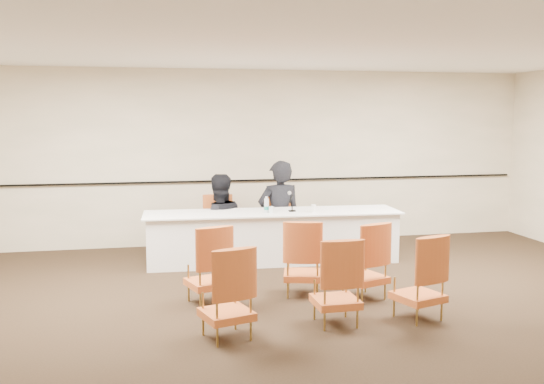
{
  "coord_description": "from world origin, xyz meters",
  "views": [
    {
      "loc": [
        -1.81,
        -6.35,
        2.21
      ],
      "look_at": [
        0.05,
        2.6,
        1.06
      ],
      "focal_mm": 40.0,
      "sensor_mm": 36.0,
      "label": 1
    }
  ],
  "objects_px": {
    "panelist_second_chair": "(219,226)",
    "panelist_main_chair": "(279,224)",
    "panelist_main": "(279,220)",
    "aud_chair_front_right": "(364,260)",
    "drinking_glass": "(271,210)",
    "aud_chair_back_mid": "(336,281)",
    "panelist_second": "(219,228)",
    "aud_chair_front_left": "(208,264)",
    "water_bottle": "(266,205)",
    "aud_chair_front_mid": "(303,257)",
    "aud_chair_back_left": "(226,292)",
    "microphone": "(292,202)",
    "coffee_cup": "(313,209)",
    "panel_table": "(273,237)",
    "aud_chair_back_right": "(419,276)"
  },
  "relations": [
    {
      "from": "panelist_second_chair",
      "to": "panelist_main_chair",
      "type": "bearing_deg",
      "value": 0.0
    },
    {
      "from": "panelist_main",
      "to": "aud_chair_front_right",
      "type": "bearing_deg",
      "value": 97.95
    },
    {
      "from": "drinking_glass",
      "to": "panelist_main",
      "type": "bearing_deg",
      "value": 67.94
    },
    {
      "from": "drinking_glass",
      "to": "aud_chair_back_mid",
      "type": "relative_size",
      "value": 0.11
    },
    {
      "from": "panelist_second",
      "to": "aud_chair_front_left",
      "type": "height_order",
      "value": "panelist_second"
    },
    {
      "from": "aud_chair_back_mid",
      "to": "drinking_glass",
      "type": "bearing_deg",
      "value": 91.71
    },
    {
      "from": "water_bottle",
      "to": "aud_chair_front_mid",
      "type": "xyz_separation_m",
      "value": [
        0.12,
        -1.69,
        -0.42
      ]
    },
    {
      "from": "panelist_main_chair",
      "to": "aud_chair_back_left",
      "type": "xyz_separation_m",
      "value": [
        -1.33,
        -3.6,
        0.0
      ]
    },
    {
      "from": "panelist_main",
      "to": "water_bottle",
      "type": "xyz_separation_m",
      "value": [
        -0.34,
        -0.62,
        0.36
      ]
    },
    {
      "from": "microphone",
      "to": "coffee_cup",
      "type": "distance_m",
      "value": 0.34
    },
    {
      "from": "coffee_cup",
      "to": "aud_chair_back_left",
      "type": "distance_m",
      "value": 3.33
    },
    {
      "from": "aud_chair_front_left",
      "to": "aud_chair_back_mid",
      "type": "distance_m",
      "value": 1.61
    },
    {
      "from": "panelist_second",
      "to": "aud_chair_front_right",
      "type": "relative_size",
      "value": 1.82
    },
    {
      "from": "aud_chair_front_right",
      "to": "coffee_cup",
      "type": "bearing_deg",
      "value": 73.79
    },
    {
      "from": "drinking_glass",
      "to": "panel_table",
      "type": "bearing_deg",
      "value": 68.26
    },
    {
      "from": "aud_chair_front_left",
      "to": "aud_chair_front_right",
      "type": "relative_size",
      "value": 1.0
    },
    {
      "from": "aud_chair_back_right",
      "to": "aud_chair_front_left",
      "type": "bearing_deg",
      "value": 136.88
    },
    {
      "from": "panelist_main",
      "to": "microphone",
      "type": "distance_m",
      "value": 0.73
    },
    {
      "from": "coffee_cup",
      "to": "aud_chair_back_mid",
      "type": "xyz_separation_m",
      "value": [
        -0.5,
        -2.67,
        -0.36
      ]
    },
    {
      "from": "drinking_glass",
      "to": "aud_chair_front_right",
      "type": "height_order",
      "value": "aud_chair_front_right"
    },
    {
      "from": "coffee_cup",
      "to": "aud_chair_back_left",
      "type": "height_order",
      "value": "aud_chair_back_left"
    },
    {
      "from": "coffee_cup",
      "to": "aud_chair_front_mid",
      "type": "xyz_separation_m",
      "value": [
        -0.57,
        -1.56,
        -0.36
      ]
    },
    {
      "from": "aud_chair_front_right",
      "to": "aud_chair_back_left",
      "type": "height_order",
      "value": "same"
    },
    {
      "from": "panelist_main_chair",
      "to": "water_bottle",
      "type": "distance_m",
      "value": 0.82
    },
    {
      "from": "aud_chair_back_left",
      "to": "aud_chair_back_mid",
      "type": "relative_size",
      "value": 1.0
    },
    {
      "from": "panelist_main",
      "to": "panelist_main_chair",
      "type": "bearing_deg",
      "value": 180.0
    },
    {
      "from": "coffee_cup",
      "to": "aud_chair_front_mid",
      "type": "bearing_deg",
      "value": -110.15
    },
    {
      "from": "panel_table",
      "to": "panelist_main_chair",
      "type": "xyz_separation_m",
      "value": [
        0.23,
        0.56,
        0.09
      ]
    },
    {
      "from": "aud_chair_front_mid",
      "to": "aud_chair_back_mid",
      "type": "bearing_deg",
      "value": -71.52
    },
    {
      "from": "aud_chair_front_left",
      "to": "aud_chair_front_right",
      "type": "distance_m",
      "value": 1.88
    },
    {
      "from": "microphone",
      "to": "aud_chair_back_left",
      "type": "xyz_separation_m",
      "value": [
        -1.39,
        -2.99,
        -0.45
      ]
    },
    {
      "from": "aud_chair_front_mid",
      "to": "aud_chair_front_left",
      "type": "bearing_deg",
      "value": -159.74
    },
    {
      "from": "panelist_main",
      "to": "coffee_cup",
      "type": "height_order",
      "value": "panelist_main"
    },
    {
      "from": "panelist_main",
      "to": "panelist_second",
      "type": "height_order",
      "value": "panelist_main"
    },
    {
      "from": "aud_chair_front_right",
      "to": "aud_chair_back_right",
      "type": "distance_m",
      "value": 0.88
    },
    {
      "from": "coffee_cup",
      "to": "drinking_glass",
      "type": "bearing_deg",
      "value": 173.27
    },
    {
      "from": "panelist_main_chair",
      "to": "aud_chair_back_right",
      "type": "height_order",
      "value": "same"
    },
    {
      "from": "panelist_main_chair",
      "to": "aud_chair_front_right",
      "type": "height_order",
      "value": "same"
    },
    {
      "from": "panelist_main",
      "to": "panelist_second_chair",
      "type": "xyz_separation_m",
      "value": [
        -0.98,
        0.05,
        -0.06
      ]
    },
    {
      "from": "aud_chair_back_left",
      "to": "aud_chair_back_right",
      "type": "bearing_deg",
      "value": -12.48
    },
    {
      "from": "aud_chair_back_left",
      "to": "water_bottle",
      "type": "bearing_deg",
      "value": 54.78
    },
    {
      "from": "drinking_glass",
      "to": "aud_chair_front_mid",
      "type": "bearing_deg",
      "value": -87.82
    },
    {
      "from": "coffee_cup",
      "to": "aud_chair_front_right",
      "type": "height_order",
      "value": "aud_chair_front_right"
    },
    {
      "from": "drinking_glass",
      "to": "aud_chair_back_left",
      "type": "relative_size",
      "value": 0.11
    },
    {
      "from": "microphone",
      "to": "coffee_cup",
      "type": "bearing_deg",
      "value": -27.19
    },
    {
      "from": "panel_table",
      "to": "aud_chair_back_right",
      "type": "relative_size",
      "value": 4.06
    },
    {
      "from": "aud_chair_front_left",
      "to": "aud_chair_back_right",
      "type": "xyz_separation_m",
      "value": [
        2.19,
        -1.02,
        0.0
      ]
    },
    {
      "from": "aud_chair_front_left",
      "to": "aud_chair_front_mid",
      "type": "bearing_deg",
      "value": -12.13
    },
    {
      "from": "panelist_main_chair",
      "to": "panelist_second",
      "type": "relative_size",
      "value": 0.55
    },
    {
      "from": "aud_chair_back_right",
      "to": "panelist_main_chair",
      "type": "bearing_deg",
      "value": 84.78
    }
  ]
}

